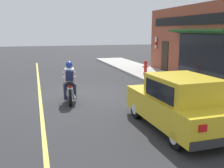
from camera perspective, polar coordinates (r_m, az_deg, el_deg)
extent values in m
plane|color=#2B2B2D|center=(11.51, -6.37, -2.53)|extent=(80.00, 80.00, 0.00)
cube|color=#ADAAA3|center=(15.90, 10.11, 1.52)|extent=(2.60, 22.00, 0.14)
cube|color=#D1C64C|center=(14.28, -15.64, -0.13)|extent=(0.12, 19.80, 0.01)
cube|color=brown|center=(15.64, 17.10, 8.52)|extent=(0.50, 9.89, 4.20)
cube|color=black|center=(14.50, 18.76, 6.04)|extent=(0.04, 4.16, 2.10)
cube|color=black|center=(14.51, 18.81, 6.04)|extent=(0.02, 4.35, 2.20)
cube|color=#2D2319|center=(17.91, 11.39, 5.74)|extent=(0.04, 0.90, 2.10)
cube|color=#235623|center=(14.26, 17.97, 10.85)|extent=(0.81, 4.75, 0.24)
cube|color=black|center=(15.48, 16.49, 13.17)|extent=(0.06, 8.41, 0.50)
cylinder|color=white|center=(18.92, 9.52, 8.69)|extent=(0.14, 0.14, 0.70)
cylinder|color=red|center=(18.92, 9.52, 8.69)|extent=(0.15, 0.15, 0.20)
sphere|color=silver|center=(18.90, 9.56, 9.90)|extent=(0.16, 0.16, 0.16)
cylinder|color=black|center=(11.28, -9.19, -1.27)|extent=(0.17, 0.63, 0.62)
cylinder|color=silver|center=(11.28, -9.19, -1.27)|extent=(0.14, 0.23, 0.22)
cylinder|color=black|center=(9.92, -9.05, -3.03)|extent=(0.17, 0.63, 0.62)
cylinder|color=silver|center=(9.92, -9.05, -3.03)|extent=(0.14, 0.23, 0.22)
cube|color=silver|center=(10.53, -9.14, -1.74)|extent=(0.32, 0.43, 0.24)
ellipsoid|color=#B21919|center=(10.69, -9.23, 0.71)|extent=(0.36, 0.55, 0.24)
cube|color=black|center=(10.23, -9.18, -0.01)|extent=(0.32, 0.59, 0.10)
cylinder|color=silver|center=(11.12, -9.24, 0.20)|extent=(0.11, 0.33, 0.68)
cylinder|color=silver|center=(10.95, -9.27, 1.51)|extent=(0.56, 0.10, 0.04)
sphere|color=silver|center=(11.14, -9.27, 1.06)|extent=(0.16, 0.16, 0.16)
cylinder|color=silver|center=(10.17, -8.17, -2.76)|extent=(0.14, 0.56, 0.08)
cube|color=red|center=(9.87, -9.13, -0.60)|extent=(0.13, 0.07, 0.08)
cylinder|color=#282D4C|center=(10.46, -10.12, -1.65)|extent=(0.18, 0.36, 0.71)
cylinder|color=#282D4C|center=(10.46, -8.15, -1.58)|extent=(0.18, 0.36, 0.71)
cube|color=silver|center=(10.35, -9.25, 1.92)|extent=(0.37, 0.36, 0.57)
cylinder|color=silver|center=(10.58, -10.36, 2.31)|extent=(0.15, 0.53, 0.26)
cylinder|color=silver|center=(10.59, -8.20, 2.38)|extent=(0.15, 0.53, 0.26)
sphere|color=navy|center=(10.35, -9.33, 4.22)|extent=(0.26, 0.26, 0.26)
cube|color=navy|center=(10.19, -9.24, 1.89)|extent=(0.30, 0.27, 0.42)
cylinder|color=black|center=(8.52, 5.40, -5.44)|extent=(0.19, 0.60, 0.60)
cylinder|color=silver|center=(8.52, 5.40, -5.44)|extent=(0.21, 0.33, 0.33)
cylinder|color=black|center=(9.17, 13.73, -4.50)|extent=(0.19, 0.60, 0.60)
cylinder|color=silver|center=(9.17, 13.73, -4.50)|extent=(0.21, 0.33, 0.33)
cylinder|color=black|center=(6.52, 13.85, -11.17)|extent=(0.19, 0.60, 0.60)
cylinder|color=silver|center=(6.52, 13.85, -11.17)|extent=(0.21, 0.33, 0.33)
cube|color=gold|center=(7.74, 13.89, -5.17)|extent=(1.73, 3.74, 0.70)
cube|color=gold|center=(7.38, 15.14, -0.91)|extent=(1.49, 1.93, 0.66)
cube|color=black|center=(8.11, 11.81, -0.01)|extent=(1.33, 0.38, 0.51)
cube|color=black|center=(7.02, 10.14, -1.48)|extent=(0.07, 1.52, 0.46)
cube|color=black|center=(7.79, 19.62, -0.68)|extent=(0.07, 1.52, 0.46)
cube|color=silver|center=(9.08, 5.04, -1.63)|extent=(0.24, 0.05, 0.14)
cube|color=red|center=(5.97, 19.15, -9.10)|extent=(0.20, 0.04, 0.16)
cube|color=silver|center=(9.51, 10.70, -1.18)|extent=(0.24, 0.05, 0.14)
cube|color=#28282B|center=(9.35, 7.96, -3.65)|extent=(1.61, 0.16, 0.20)
cube|color=#28282B|center=(6.43, 22.47, -11.56)|extent=(1.61, 0.16, 0.20)
cylinder|color=red|center=(16.10, 7.27, 2.27)|extent=(0.24, 0.24, 0.16)
cylinder|color=red|center=(16.05, 7.30, 3.58)|extent=(0.18, 0.18, 0.58)
sphere|color=red|center=(16.01, 7.33, 4.75)|extent=(0.20, 0.20, 0.20)
cylinder|color=red|center=(15.99, 6.88, 3.74)|extent=(0.10, 0.08, 0.08)
cylinder|color=red|center=(16.10, 7.73, 3.77)|extent=(0.10, 0.08, 0.08)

